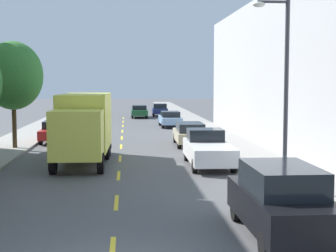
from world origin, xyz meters
name	(u,v)px	position (x,y,z in m)	size (l,w,h in m)	color
ground_plane	(122,134)	(0.00, 30.00, 0.00)	(160.00, 160.00, 0.00)	#4C4C4F
sidewalk_left	(26,136)	(-7.10, 28.00, 0.07)	(3.20, 120.00, 0.14)	gray
sidewalk_right	(215,135)	(7.10, 28.00, 0.07)	(3.20, 120.00, 0.14)	gray
lane_centerline_dashes	(121,142)	(0.00, 24.50, 0.00)	(0.14, 47.20, 0.01)	yellow
street_tree_third	(13,76)	(-6.40, 20.96, 4.48)	(3.55, 3.55, 6.41)	#47331E
street_lamp	(282,81)	(5.95, 7.64, 4.17)	(1.35, 0.28, 6.96)	#38383D
delivery_box_truck	(84,125)	(-1.79, 15.57, 1.96)	(2.57, 7.48, 3.50)	#D8D84C
parked_suv_black	(281,200)	(4.47, 2.76, 0.99)	(1.96, 4.80, 1.93)	black
parked_wagon_champagne	(190,133)	(4.41, 22.13, 0.80)	(1.90, 4.73, 1.50)	tan
parked_pickup_white	(208,149)	(4.35, 14.29, 0.83)	(2.07, 5.33, 1.73)	silver
parked_hatchback_navy	(160,110)	(4.30, 49.98, 0.76)	(1.82, 4.03, 1.50)	navy
parked_sedan_sky	(170,119)	(4.30, 35.63, 0.75)	(1.88, 4.53, 1.43)	#7A9EC6
parked_pickup_teal	(88,109)	(-4.35, 51.70, 0.83)	(2.11, 5.34, 1.73)	#195B60
parked_sedan_red	(56,131)	(-4.50, 24.91, 0.75)	(1.89, 4.54, 1.43)	#AD1E1E
moving_forest_sedan	(139,111)	(1.80, 47.67, 0.75)	(1.80, 4.50, 1.43)	#194C28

